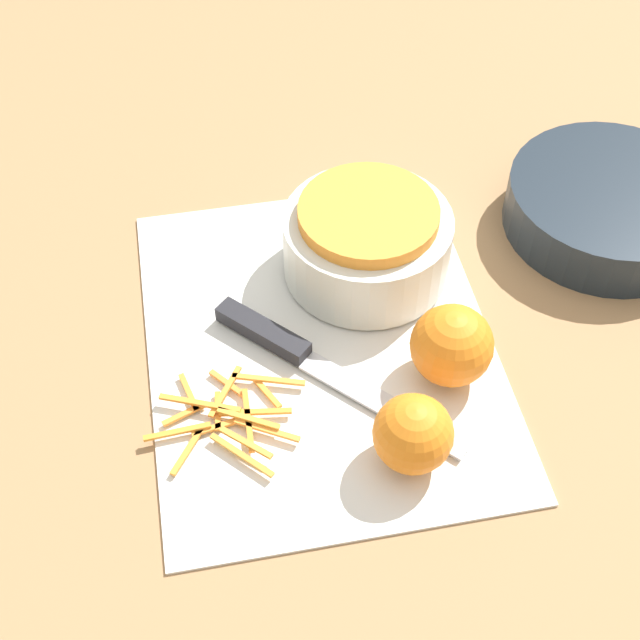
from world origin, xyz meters
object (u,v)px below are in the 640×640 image
bowl_speckled (367,240)px  orange_left (413,434)px  orange_right (452,345)px  bowl_dark (609,206)px  knife (293,349)px

bowl_speckled → orange_left: bowl_speckled is taller
orange_right → bowl_dark: bearing=126.5°
bowl_speckled → knife: size_ratio=0.79×
orange_right → bowl_speckled: bearing=-162.2°
bowl_dark → orange_right: 0.27m
bowl_speckled → bowl_dark: bowl_speckled is taller
bowl_speckled → orange_right: size_ratio=2.21×
orange_left → knife: bearing=-148.0°
bowl_speckled → knife: bearing=-43.5°
knife → bowl_dark: bearing=64.2°
bowl_speckled → knife: bowl_speckled is taller
bowl_dark → orange_left: bearing=-48.5°
bowl_dark → orange_left: orange_left is taller
knife → orange_right: orange_right is taller
bowl_speckled → bowl_dark: (-0.02, 0.26, -0.02)m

